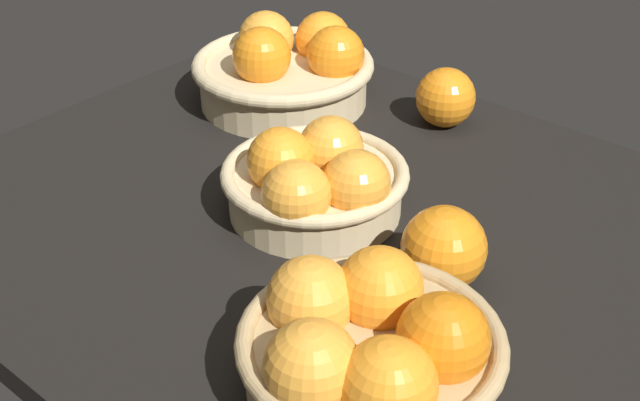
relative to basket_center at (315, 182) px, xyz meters
The scene contains 6 objects.
market_tray 5.97cm from the basket_center, 48.81° to the right, with size 84.00×72.00×3.00cm, color black.
basket_center is the anchor object (origin of this frame).
basket_near_right 28.91cm from the basket_center, 41.70° to the right, with size 24.46×24.46×11.80cm.
basket_far_left 26.58cm from the basket_center, 140.31° to the left, with size 22.09×22.09×10.69cm.
loose_orange_front_gap 27.29cm from the basket_center, 86.97° to the right, with size 7.70×7.70×7.70cm, color orange.
loose_orange_back_gap 16.98cm from the basket_center, behind, with size 8.32×8.32×8.32cm, color orange.
Camera 1 is at (-51.52, 59.16, 54.82)cm, focal length 47.78 mm.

